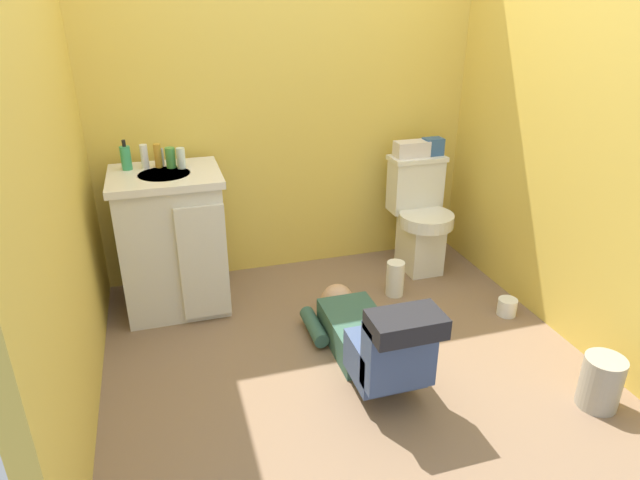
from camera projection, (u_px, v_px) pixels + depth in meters
name	position (u px, v px, depth m)	size (l,w,h in m)	color
ground_plane	(340.00, 351.00, 2.91)	(2.89, 3.10, 0.04)	#82654D
wall_back	(286.00, 85.00, 3.36)	(2.55, 0.08, 2.40)	#E4C04D
wall_left	(38.00, 141.00, 2.09)	(0.08, 2.10, 2.40)	#E4C04D
wall_right	(579.00, 106.00, 2.74)	(0.08, 2.10, 2.40)	#E4C04D
toilet	(419.00, 216.00, 3.63)	(0.36, 0.46, 0.75)	white
vanity_cabinet	(173.00, 240.00, 3.15)	(0.60, 0.53, 0.82)	silver
faucet	(162.00, 157.00, 3.09)	(0.02, 0.02, 0.10)	silver
person_plumber	(370.00, 337.00, 2.69)	(0.39, 1.06, 0.52)	#33594C
tissue_box	(412.00, 149.00, 3.52)	(0.22, 0.11, 0.10)	silver
toiletry_bag	(433.00, 147.00, 3.56)	(0.12, 0.09, 0.11)	#33598C
soap_dispenser	(126.00, 158.00, 3.02)	(0.06, 0.06, 0.17)	#389E65
bottle_white	(144.00, 157.00, 3.04)	(0.04, 0.04, 0.14)	white
bottle_amber	(158.00, 156.00, 3.06)	(0.04, 0.04, 0.13)	gold
bottle_green	(171.00, 158.00, 3.06)	(0.05, 0.05, 0.11)	#489A45
bottle_clear	(181.00, 158.00, 3.04)	(0.05, 0.05, 0.12)	silver
trash_can	(601.00, 382.00, 2.46)	(0.18, 0.18, 0.25)	#A19B8B
paper_towel_roll	(395.00, 279.00, 3.38)	(0.11, 0.11, 0.22)	white
toilet_paper_roll	(507.00, 307.00, 3.19)	(0.11, 0.11, 0.10)	white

